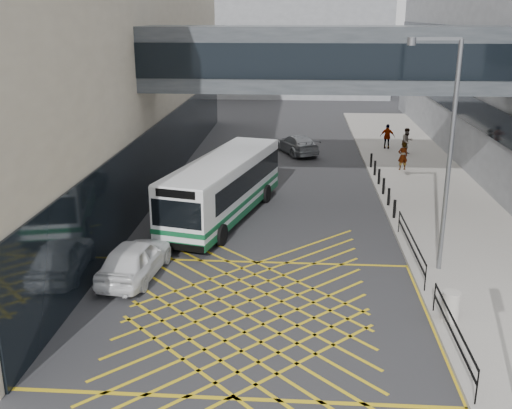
% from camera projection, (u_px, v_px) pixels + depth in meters
% --- Properties ---
extents(ground, '(120.00, 120.00, 0.00)m').
position_uv_depth(ground, '(247.00, 316.00, 19.84)').
color(ground, '#333335').
extents(building_far, '(28.00, 16.00, 18.00)m').
position_uv_depth(building_far, '(272.00, 18.00, 74.24)').
color(building_far, gray).
rests_on(building_far, ground).
extents(skybridge, '(20.00, 4.10, 3.00)m').
position_uv_depth(skybridge, '(330.00, 58.00, 28.75)').
color(skybridge, '#3A3F44').
rests_on(skybridge, ground).
extents(pavement, '(6.00, 54.00, 0.16)m').
position_uv_depth(pavement, '(430.00, 191.00, 33.45)').
color(pavement, '#A09B92').
rests_on(pavement, ground).
extents(box_junction, '(12.00, 9.00, 0.01)m').
position_uv_depth(box_junction, '(247.00, 316.00, 19.84)').
color(box_junction, gold).
rests_on(box_junction, ground).
extents(bus, '(4.94, 10.86, 2.97)m').
position_uv_depth(bus, '(224.00, 186.00, 28.96)').
color(bus, white).
rests_on(bus, ground).
extents(car_white, '(2.44, 4.93, 1.51)m').
position_uv_depth(car_white, '(135.00, 259.00, 22.52)').
color(car_white, white).
rests_on(car_white, ground).
extents(car_dark, '(2.44, 5.21, 1.58)m').
position_uv_depth(car_dark, '(230.00, 189.00, 31.40)').
color(car_dark, black).
rests_on(car_dark, ground).
extents(car_silver, '(3.60, 5.00, 1.43)m').
position_uv_depth(car_silver, '(297.00, 144.00, 42.62)').
color(car_silver, '#93979C').
rests_on(car_silver, ground).
extents(street_lamp, '(1.96, 0.38, 8.63)m').
position_uv_depth(street_lamp, '(446.00, 144.00, 21.63)').
color(street_lamp, slate).
rests_on(street_lamp, pavement).
extents(litter_bin, '(0.57, 0.57, 0.98)m').
position_uv_depth(litter_bin, '(451.00, 306.00, 19.10)').
color(litter_bin, '#ADA89E').
rests_on(litter_bin, pavement).
extents(kerb_railings, '(0.05, 12.54, 1.00)m').
position_uv_depth(kerb_railings, '(427.00, 275.00, 20.84)').
color(kerb_railings, black).
rests_on(kerb_railings, pavement).
extents(bollards, '(0.14, 10.14, 0.90)m').
position_uv_depth(bollards, '(381.00, 181.00, 33.48)').
color(bollards, black).
rests_on(bollards, pavement).
extents(pedestrian_a, '(0.81, 0.68, 1.76)m').
position_uv_depth(pedestrian_a, '(403.00, 156.00, 37.48)').
color(pedestrian_a, gray).
rests_on(pedestrian_a, pavement).
extents(pedestrian_b, '(1.02, 0.85, 1.81)m').
position_uv_depth(pedestrian_b, '(407.00, 141.00, 41.72)').
color(pedestrian_b, gray).
rests_on(pedestrian_b, pavement).
extents(pedestrian_c, '(1.14, 0.73, 1.77)m').
position_uv_depth(pedestrian_c, '(387.00, 137.00, 43.40)').
color(pedestrian_c, gray).
rests_on(pedestrian_c, pavement).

